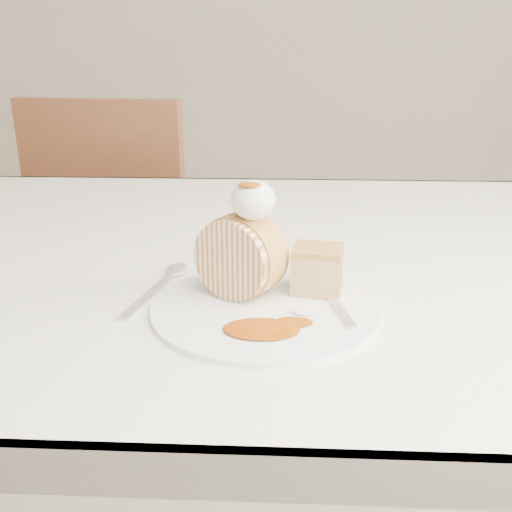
{
  "coord_description": "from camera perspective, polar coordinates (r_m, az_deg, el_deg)",
  "views": [
    {
      "loc": [
        -0.01,
        -0.57,
        1.01
      ],
      "look_at": [
        -0.03,
        -0.01,
        0.81
      ],
      "focal_mm": 40.0,
      "sensor_mm": 36.0,
      "label": 1
    }
  ],
  "objects": [
    {
      "name": "whipped_cream",
      "position": [
        0.59,
        -0.27,
        5.61
      ],
      "size": [
        0.05,
        0.05,
        0.04
      ],
      "primitive_type": "ellipsoid",
      "color": "white",
      "rests_on": "roulade_slice"
    },
    {
      "name": "roulade_slice",
      "position": [
        0.62,
        -1.6,
        -0.0
      ],
      "size": [
        0.1,
        0.09,
        0.09
      ],
      "primitive_type": "cylinder",
      "rotation": [
        1.57,
        0.0,
        -0.5
      ],
      "color": "beige",
      "rests_on": "plate"
    },
    {
      "name": "table",
      "position": [
        0.84,
        3.04,
        -4.69
      ],
      "size": [
        1.4,
        0.9,
        0.75
      ],
      "color": "silver",
      "rests_on": "ground"
    },
    {
      "name": "plate",
      "position": [
        0.61,
        0.9,
        -5.22
      ],
      "size": [
        0.28,
        0.28,
        0.01
      ],
      "primitive_type": "cylinder",
      "rotation": [
        0.0,
        0.0,
        -0.17
      ],
      "color": "white",
      "rests_on": "table"
    },
    {
      "name": "spoon",
      "position": [
        0.65,
        -10.67,
        -3.96
      ],
      "size": [
        0.06,
        0.16,
        0.0
      ],
      "primitive_type": "cube",
      "rotation": [
        0.0,
        0.0,
        -0.21
      ],
      "color": "silver",
      "rests_on": "table"
    },
    {
      "name": "chair_far",
      "position": [
        1.66,
        -13.08,
        1.92
      ],
      "size": [
        0.47,
        0.47,
        0.9
      ],
      "rotation": [
        0.0,
        0.0,
        3.03
      ],
      "color": "brown",
      "rests_on": "ground"
    },
    {
      "name": "cake_chunk",
      "position": [
        0.64,
        6.15,
        -1.63
      ],
      "size": [
        0.06,
        0.06,
        0.04
      ],
      "primitive_type": "cube",
      "rotation": [
        0.0,
        0.0,
        -0.17
      ],
      "color": "#AD8441",
      "rests_on": "plate"
    },
    {
      "name": "caramel_pool",
      "position": [
        0.55,
        0.54,
        -7.29
      ],
      "size": [
        0.08,
        0.06,
        0.0
      ],
      "primitive_type": null,
      "rotation": [
        0.0,
        0.0,
        -0.17
      ],
      "color": "#8C3805",
      "rests_on": "plate"
    },
    {
      "name": "caramel_drizzle",
      "position": [
        0.57,
        -0.64,
        7.63
      ],
      "size": [
        0.02,
        0.02,
        0.01
      ],
      "primitive_type": "ellipsoid",
      "color": "#8C3805",
      "rests_on": "whipped_cream"
    },
    {
      "name": "fork",
      "position": [
        0.6,
        8.12,
        -5.0
      ],
      "size": [
        0.05,
        0.14,
        0.0
      ],
      "primitive_type": "cube",
      "rotation": [
        0.0,
        0.0,
        0.22
      ],
      "color": "silver",
      "rests_on": "plate"
    }
  ]
}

